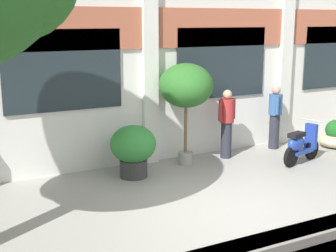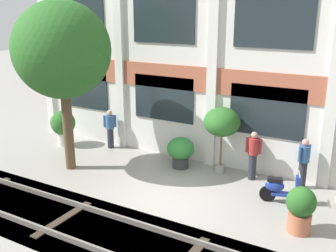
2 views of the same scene
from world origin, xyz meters
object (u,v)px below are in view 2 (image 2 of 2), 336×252
at_px(potted_plant_glazed_jar, 63,125).
at_px(scooter_near_curb, 281,189).
at_px(broadleaf_tree, 62,53).
at_px(resident_by_doorway, 253,154).
at_px(potted_plant_low_pan, 222,123).
at_px(resident_near_plants, 110,128).
at_px(potted_plant_fluted_column, 301,208).
at_px(resident_watching_tracks, 303,162).
at_px(potted_plant_stone_basin, 181,151).

distance_m(potted_plant_glazed_jar, scooter_near_curb, 9.22).
distance_m(broadleaf_tree, resident_by_doorway, 7.15).
bearing_deg(potted_plant_glazed_jar, potted_plant_low_pan, 4.64).
distance_m(scooter_near_curb, resident_near_plants, 7.43).
distance_m(potted_plant_low_pan, potted_plant_fluted_column, 4.24).
bearing_deg(potted_plant_low_pan, potted_plant_glazed_jar, -175.36).
bearing_deg(resident_near_plants, scooter_near_curb, 46.54).
distance_m(resident_watching_tracks, resident_near_plants, 7.62).
height_order(potted_plant_fluted_column, resident_near_plants, resident_near_plants).
height_order(potted_plant_low_pan, resident_by_doorway, potted_plant_low_pan).
xyz_separation_m(potted_plant_low_pan, resident_near_plants, (-4.89, 0.15, -0.95)).
height_order(scooter_near_curb, resident_by_doorway, resident_by_doorway).
relative_size(broadleaf_tree, potted_plant_stone_basin, 5.20).
relative_size(scooter_near_curb, resident_watching_tracks, 0.82).
bearing_deg(broadleaf_tree, potted_plant_low_pan, 25.16).
bearing_deg(potted_plant_fluted_column, potted_plant_glazed_jar, 168.78).
xyz_separation_m(potted_plant_low_pan, resident_by_doorway, (1.14, 0.01, -0.91)).
relative_size(broadleaf_tree, resident_near_plants, 3.65).
bearing_deg(scooter_near_curb, broadleaf_tree, 172.69).
height_order(potted_plant_low_pan, scooter_near_curb, potted_plant_low_pan).
height_order(potted_plant_low_pan, resident_watching_tracks, potted_plant_low_pan).
bearing_deg(potted_plant_stone_basin, scooter_near_curb, -13.29).
distance_m(potted_plant_stone_basin, resident_near_plants, 3.50).
height_order(potted_plant_fluted_column, scooter_near_curb, potted_plant_fluted_column).
xyz_separation_m(potted_plant_stone_basin, resident_watching_tracks, (4.15, 0.42, 0.24)).
xyz_separation_m(broadleaf_tree, potted_plant_stone_basin, (3.41, 1.99, -3.45)).
bearing_deg(potted_plant_glazed_jar, potted_plant_stone_basin, 2.96).
relative_size(potted_plant_fluted_column, resident_watching_tracks, 0.75).
bearing_deg(resident_near_plants, potted_plant_low_pan, 55.09).
height_order(potted_plant_stone_basin, potted_plant_fluted_column, potted_plant_fluted_column).
distance_m(potted_plant_glazed_jar, resident_watching_tracks, 9.53).
xyz_separation_m(potted_plant_low_pan, resident_watching_tracks, (2.72, 0.15, -0.92)).
bearing_deg(potted_plant_low_pan, resident_near_plants, 178.20).
xyz_separation_m(potted_plant_low_pan, potted_plant_fluted_column, (3.21, -2.53, -1.13)).
bearing_deg(scooter_near_curb, potted_plant_low_pan, 138.02).
height_order(potted_plant_stone_basin, resident_watching_tracks, resident_watching_tracks).
distance_m(scooter_near_curb, resident_watching_tracks, 1.44).
bearing_deg(scooter_near_curb, resident_watching_tracks, 60.63).
xyz_separation_m(broadleaf_tree, scooter_near_curb, (7.24, 1.09, -3.66)).
distance_m(broadleaf_tree, resident_watching_tracks, 8.56).
bearing_deg(resident_near_plants, resident_by_doorway, 55.56).
relative_size(potted_plant_stone_basin, potted_plant_glazed_jar, 0.76).
distance_m(potted_plant_low_pan, scooter_near_curb, 3.01).
distance_m(potted_plant_glazed_jar, potted_plant_fluted_column, 10.19).
bearing_deg(potted_plant_glazed_jar, resident_by_doorway, 4.08).
bearing_deg(resident_near_plants, broadleaf_tree, -31.67).
distance_m(potted_plant_low_pan, resident_watching_tracks, 2.88).
height_order(potted_plant_low_pan, potted_plant_fluted_column, potted_plant_low_pan).
relative_size(potted_plant_fluted_column, resident_by_doorway, 0.74).
bearing_deg(resident_by_doorway, potted_plant_glazed_jar, -96.22).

